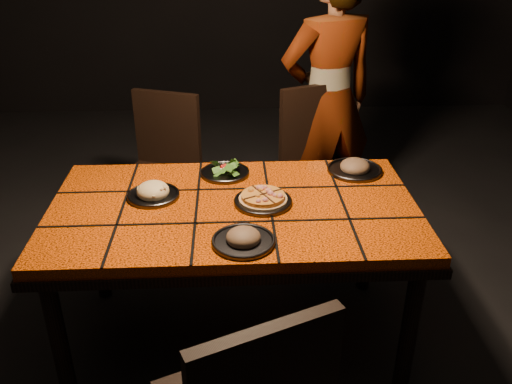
{
  "coord_description": "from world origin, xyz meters",
  "views": [
    {
      "loc": [
        -0.01,
        -2.07,
        1.89
      ],
      "look_at": [
        0.1,
        -0.02,
        0.82
      ],
      "focal_mm": 38.0,
      "sensor_mm": 36.0,
      "label": 1
    }
  ],
  "objects_px": {
    "chair_far_right": "(321,158)",
    "dining_table": "(234,220)",
    "chair_far_left": "(162,160)",
    "plate_pasta": "(153,193)",
    "diner": "(327,102)",
    "plate_pizza": "(263,200)"
  },
  "relations": [
    {
      "from": "chair_far_right",
      "to": "dining_table",
      "type": "bearing_deg",
      "value": -143.54
    },
    {
      "from": "chair_far_left",
      "to": "plate_pasta",
      "type": "distance_m",
      "value": 0.91
    },
    {
      "from": "chair_far_left",
      "to": "plate_pasta",
      "type": "xyz_separation_m",
      "value": [
        0.07,
        -0.88,
        0.23
      ]
    },
    {
      "from": "chair_far_right",
      "to": "plate_pasta",
      "type": "distance_m",
      "value": 1.22
    },
    {
      "from": "chair_far_left",
      "to": "chair_far_right",
      "type": "xyz_separation_m",
      "value": [
        0.97,
        -0.08,
        0.03
      ]
    },
    {
      "from": "diner",
      "to": "plate_pizza",
      "type": "xyz_separation_m",
      "value": [
        -0.46,
        -1.08,
        -0.09
      ]
    },
    {
      "from": "dining_table",
      "to": "diner",
      "type": "relative_size",
      "value": 0.95
    },
    {
      "from": "diner",
      "to": "plate_pasta",
      "type": "xyz_separation_m",
      "value": [
        -0.95,
        -1.0,
        -0.08
      ]
    },
    {
      "from": "diner",
      "to": "plate_pizza",
      "type": "distance_m",
      "value": 1.18
    },
    {
      "from": "dining_table",
      "to": "chair_far_left",
      "type": "xyz_separation_m",
      "value": [
        -0.43,
        0.97,
        -0.13
      ]
    },
    {
      "from": "diner",
      "to": "plate_pizza",
      "type": "bearing_deg",
      "value": 48.55
    },
    {
      "from": "plate_pizza",
      "to": "plate_pasta",
      "type": "xyz_separation_m",
      "value": [
        -0.49,
        0.08,
        0.0
      ]
    },
    {
      "from": "chair_far_right",
      "to": "plate_pizza",
      "type": "xyz_separation_m",
      "value": [
        -0.41,
        -0.89,
        0.2
      ]
    },
    {
      "from": "chair_far_left",
      "to": "diner",
      "type": "relative_size",
      "value": 0.55
    },
    {
      "from": "dining_table",
      "to": "chair_far_left",
      "type": "relative_size",
      "value": 1.73
    },
    {
      "from": "dining_table",
      "to": "chair_far_right",
      "type": "bearing_deg",
      "value": 58.97
    },
    {
      "from": "chair_far_left",
      "to": "diner",
      "type": "xyz_separation_m",
      "value": [
        1.02,
        0.12,
        0.32
      ]
    },
    {
      "from": "diner",
      "to": "chair_far_right",
      "type": "bearing_deg",
      "value": 56.49
    },
    {
      "from": "chair_far_right",
      "to": "plate_pasta",
      "type": "height_order",
      "value": "chair_far_right"
    },
    {
      "from": "chair_far_left",
      "to": "plate_pizza",
      "type": "bearing_deg",
      "value": -39.75
    },
    {
      "from": "chair_far_left",
      "to": "diner",
      "type": "height_order",
      "value": "diner"
    },
    {
      "from": "dining_table",
      "to": "plate_pizza",
      "type": "height_order",
      "value": "plate_pizza"
    }
  ]
}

